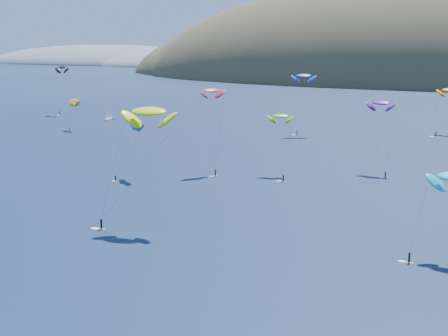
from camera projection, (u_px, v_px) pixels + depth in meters
name	position (u px, v px, depth m)	size (l,w,h in m)	color
headland	(121.00, 65.00, 917.98)	(460.00, 250.00, 60.00)	slate
sailboat	(109.00, 118.00, 281.06)	(7.69, 6.59, 9.33)	silver
kitesurfer_1	(75.00, 100.00, 249.61)	(8.55, 11.22, 13.98)	yellow
kitesurfer_2	(149.00, 112.00, 120.39)	(13.37, 11.14, 25.49)	yellow
kitesurfer_3	(281.00, 116.00, 168.67)	(8.86, 13.02, 17.61)	yellow
kitesurfer_4	(304.00, 76.00, 235.97)	(9.66, 7.21, 24.85)	yellow
kitesurfer_6	(381.00, 103.00, 170.95)	(8.46, 11.91, 21.20)	yellow
kitesurfer_9	(212.00, 91.00, 170.07)	(8.07, 11.03, 24.44)	yellow
kitesurfer_10	(137.00, 123.00, 163.92)	(7.83, 12.51, 16.68)	yellow
kitesurfer_12	(62.00, 68.00, 299.50)	(9.79, 9.42, 24.93)	yellow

